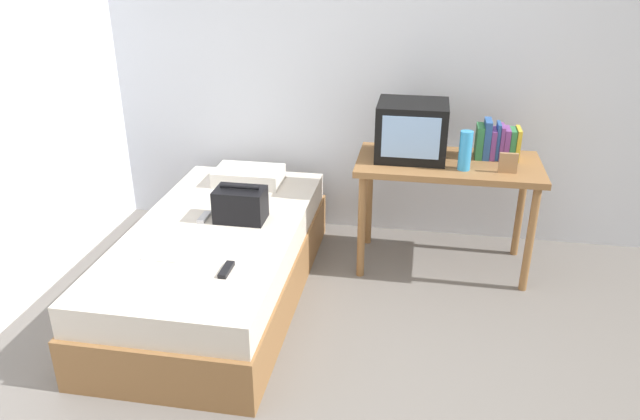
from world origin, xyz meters
name	(u,v)px	position (x,y,z in m)	size (l,w,h in m)	color
ground_plane	(334,401)	(0.00, 0.00, 0.00)	(8.00, 8.00, 0.00)	slate
wall_back	(380,55)	(0.00, 2.00, 1.30)	(5.20, 0.10, 2.60)	silver
bed	(218,262)	(-0.85, 0.82, 0.24)	(1.00, 2.00, 0.48)	olive
desk	(447,175)	(0.51, 1.46, 0.65)	(1.16, 0.60, 0.75)	olive
tv	(412,130)	(0.26, 1.49, 0.93)	(0.44, 0.39, 0.36)	black
water_bottle	(465,151)	(0.59, 1.32, 0.87)	(0.08, 0.08, 0.24)	#3399DB
book_row	(497,142)	(0.80, 1.57, 0.86)	(0.27, 0.16, 0.25)	#337F47
picture_frame	(508,163)	(0.85, 1.31, 0.81)	(0.11, 0.02, 0.12)	#9E754C
pillow	(249,176)	(-0.84, 1.53, 0.53)	(0.46, 0.30, 0.10)	silver
handbag	(240,204)	(-0.72, 0.94, 0.58)	(0.30, 0.20, 0.22)	black
magazine	(169,249)	(-1.01, 0.50, 0.48)	(0.21, 0.29, 0.01)	white
remote_dark	(226,270)	(-0.62, 0.32, 0.49)	(0.04, 0.16, 0.02)	black
remote_silver	(204,217)	(-0.95, 0.91, 0.49)	(0.04, 0.14, 0.02)	#B7B7BC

